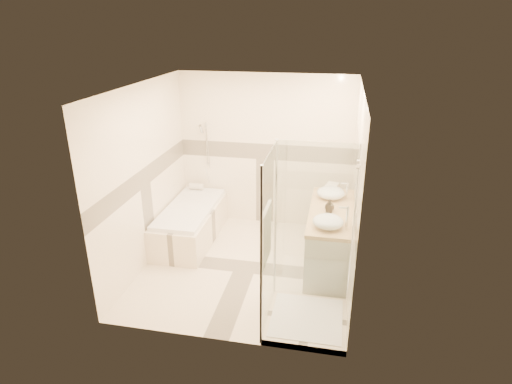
% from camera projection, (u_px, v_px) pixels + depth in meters
% --- Properties ---
extents(room, '(2.82, 3.02, 2.52)m').
position_uv_depth(room, '(249.00, 184.00, 5.57)').
color(room, beige).
rests_on(room, ground).
extents(bathtub, '(0.75, 1.70, 0.56)m').
position_uv_depth(bathtub, '(191.00, 221.00, 6.70)').
color(bathtub, '#F5E1C4').
rests_on(bathtub, ground).
extents(vanity, '(0.58, 1.62, 0.85)m').
position_uv_depth(vanity, '(329.00, 238.00, 5.95)').
color(vanity, white).
rests_on(vanity, ground).
extents(shower_enclosure, '(0.96, 0.93, 2.04)m').
position_uv_depth(shower_enclosure, '(299.00, 281.00, 4.82)').
color(shower_enclosure, '#F5E1C4').
rests_on(shower_enclosure, ground).
extents(vessel_sink_near, '(0.40, 0.40, 0.16)m').
position_uv_depth(vessel_sink_near, '(331.00, 193.00, 6.15)').
color(vessel_sink_near, white).
rests_on(vessel_sink_near, vanity).
extents(vessel_sink_far, '(0.39, 0.39, 0.15)m').
position_uv_depth(vessel_sink_far, '(328.00, 222.00, 5.28)').
color(vessel_sink_far, white).
rests_on(vessel_sink_far, vanity).
extents(faucet_near, '(0.10, 0.03, 0.25)m').
position_uv_depth(faucet_near, '(347.00, 189.00, 6.08)').
color(faucet_near, silver).
rests_on(faucet_near, vanity).
extents(faucet_far, '(0.12, 0.03, 0.30)m').
position_uv_depth(faucet_far, '(346.00, 216.00, 5.21)').
color(faucet_far, silver).
rests_on(faucet_far, vanity).
extents(amenity_bottle_a, '(0.09, 0.09, 0.18)m').
position_uv_depth(amenity_bottle_a, '(329.00, 206.00, 5.68)').
color(amenity_bottle_a, black).
rests_on(amenity_bottle_a, vanity).
extents(amenity_bottle_b, '(0.15, 0.15, 0.16)m').
position_uv_depth(amenity_bottle_b, '(330.00, 205.00, 5.73)').
color(amenity_bottle_b, black).
rests_on(amenity_bottle_b, vanity).
extents(folded_towels, '(0.23, 0.31, 0.09)m').
position_uv_depth(folded_towels, '(331.00, 188.00, 6.43)').
color(folded_towels, white).
rests_on(folded_towels, vanity).
extents(rolled_towel, '(0.23, 0.11, 0.11)m').
position_uv_depth(rolled_towel, '(196.00, 186.00, 7.25)').
color(rolled_towel, white).
rests_on(rolled_towel, bathtub).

